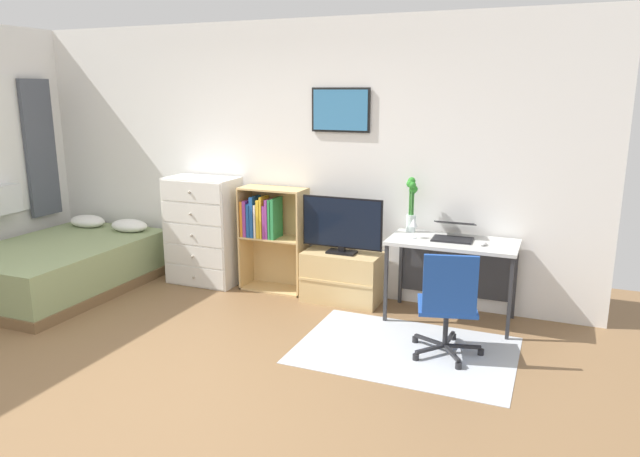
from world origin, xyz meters
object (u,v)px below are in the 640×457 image
laptop (454,232)px  computer_mouse (483,243)px  desk (454,254)px  bed (62,266)px  dresser (204,231)px  television (342,226)px  bamboo_vase (412,202)px  office_chair (448,302)px  wine_glass (414,223)px  tv_stand (342,277)px  bookshelf (269,229)px

laptop → computer_mouse: bearing=-29.8°
desk → computer_mouse: size_ratio=10.73×
bed → desk: size_ratio=1.77×
dresser → desk: size_ratio=1.02×
computer_mouse → bed: bearing=-171.2°
television → bamboo_vase: 0.70m
television → office_chair: (1.18, -0.86, -0.31)m
office_chair → wine_glass: wine_glass is taller
bamboo_vase → desk: bearing=-14.1°
tv_stand → wine_glass: wine_glass is taller
tv_stand → desk: size_ratio=0.68×
bookshelf → tv_stand: 0.92m
desk → wine_glass: wine_glass is taller
desk → computer_mouse: computer_mouse is taller
television → laptop: (1.06, 0.02, 0.03)m
bamboo_vase → wine_glass: 0.28m
dresser → bookshelf: bearing=4.9°
dresser → tv_stand: dresser is taller
desk → bamboo_vase: bearing=165.9°
office_chair → laptop: bearing=84.0°
computer_mouse → bamboo_vase: (-0.69, 0.25, 0.26)m
dresser → bookshelf: 0.75m
dresser → bookshelf: size_ratio=1.06×
television → desk: 1.08m
bookshelf → television: size_ratio=1.33×
bamboo_vase → television: bearing=-169.2°
computer_mouse → bamboo_vase: size_ratio=0.20×
laptop → bookshelf: bearing=176.5°
laptop → bamboo_vase: bamboo_vase is taller
desk → bamboo_vase: (-0.43, 0.11, 0.42)m
tv_stand → desk: bearing=-0.4°
bed → desk: bearing=10.9°
bed → bookshelf: (1.98, 0.83, 0.39)m
television → laptop: 1.06m
dresser → office_chair: dresser is taller
dresser → television: (1.57, -0.01, 0.20)m
television → office_chair: 1.50m
dresser → laptop: (2.63, 0.01, 0.23)m
television → computer_mouse: size_ratio=7.73×
bookshelf → bamboo_vase: 1.51m
bed → dresser: size_ratio=1.74×
television → office_chair: size_ratio=0.93×
bed → bamboo_vase: size_ratio=3.87×
office_chair → laptop: laptop is taller
office_chair → bookshelf: bearing=140.9°
tv_stand → computer_mouse: size_ratio=7.25×
laptop → bamboo_vase: 0.48m
bamboo_vase → laptop: bearing=-13.7°
dresser → office_chair: size_ratio=1.32×
dresser → bamboo_vase: 2.26m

